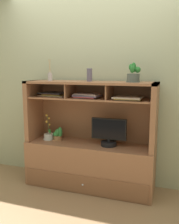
# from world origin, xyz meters

# --- Properties ---
(floor_plane) EXTENTS (6.00, 6.00, 0.02)m
(floor_plane) POSITION_xyz_m (0.00, 0.00, -0.01)
(floor_plane) COLOR #93704D
(floor_plane) RESTS_ON ground
(back_wall) EXTENTS (6.00, 0.02, 2.80)m
(back_wall) POSITION_xyz_m (0.00, 0.27, 1.40)
(back_wall) COLOR #A5AA86
(back_wall) RESTS_ON ground
(media_console) EXTENTS (1.64, 0.51, 1.37)m
(media_console) POSITION_xyz_m (0.00, 0.01, 0.43)
(media_console) COLOR #8E5C3E
(media_console) RESTS_ON ground
(tv_monitor) EXTENTS (0.44, 0.19, 0.35)m
(tv_monitor) POSITION_xyz_m (0.26, -0.01, 0.73)
(tv_monitor) COLOR black
(tv_monitor) RESTS_ON media_console
(potted_orchid) EXTENTS (0.14, 0.14, 0.35)m
(potted_orchid) POSITION_xyz_m (-0.58, -0.00, 0.63)
(potted_orchid) COLOR silver
(potted_orchid) RESTS_ON media_console
(potted_fern) EXTENTS (0.13, 0.13, 0.18)m
(potted_fern) POSITION_xyz_m (-0.45, 0.01, 0.66)
(potted_fern) COLOR #A8774A
(potted_fern) RESTS_ON media_console
(magazine_stack_left) EXTENTS (0.33, 0.30, 0.04)m
(magazine_stack_left) POSITION_xyz_m (0.49, -0.06, 1.19)
(magazine_stack_left) COLOR gray
(magazine_stack_left) RESTS_ON media_console
(magazine_stack_centre) EXTENTS (0.41, 0.31, 0.05)m
(magazine_stack_centre) POSITION_xyz_m (-0.52, 0.06, 1.19)
(magazine_stack_centre) COLOR beige
(magazine_stack_centre) RESTS_ON media_console
(magazine_stack_right) EXTENTS (0.34, 0.24, 0.06)m
(magazine_stack_right) POSITION_xyz_m (-0.02, -0.03, 1.20)
(magazine_stack_right) COLOR #3D3639
(magazine_stack_right) RESTS_ON media_console
(diffuser_bottle) EXTENTS (0.06, 0.06, 0.27)m
(diffuser_bottle) POSITION_xyz_m (-0.53, -0.01, 1.42)
(diffuser_bottle) COLOR #BAAEAD
(diffuser_bottle) RESTS_ON media_console
(potted_succulent) EXTENTS (0.17, 0.17, 0.22)m
(potted_succulent) POSITION_xyz_m (0.54, -0.00, 1.45)
(potted_succulent) COLOR #4B554D
(potted_succulent) RESTS_ON media_console
(ceramic_vase) EXTENTS (0.07, 0.07, 0.16)m
(ceramic_vase) POSITION_xyz_m (0.00, 0.00, 1.45)
(ceramic_vase) COLOR #5A5264
(ceramic_vase) RESTS_ON media_console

